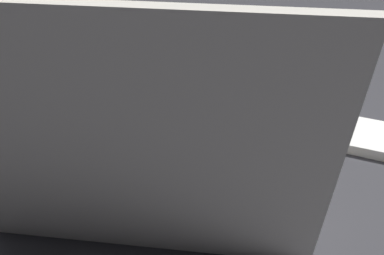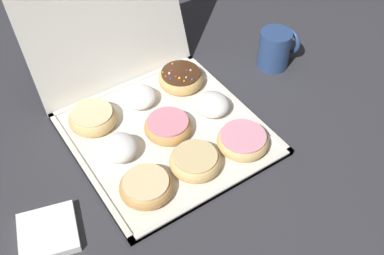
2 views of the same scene
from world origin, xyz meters
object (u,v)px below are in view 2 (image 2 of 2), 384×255
(powdered_filled_donut_5, at_px, (212,104))
(powdered_filled_donut_7, at_px, (138,97))
(pink_frosted_donut_2, at_px, (243,140))
(glazed_ring_donut_6, at_px, (93,118))
(pink_frosted_donut_4, at_px, (167,125))
(donut_box, at_px, (166,134))
(napkin_stack, at_px, (48,232))
(sprinkle_donut_8, at_px, (181,78))
(powdered_filled_donut_3, at_px, (120,149))
(coffee_mug, at_px, (275,48))
(glazed_ring_donut_1, at_px, (195,161))
(glazed_ring_donut_0, at_px, (146,186))

(powdered_filled_donut_5, distance_m, powdered_filled_donut_7, 0.18)
(pink_frosted_donut_2, xyz_separation_m, powdered_filled_donut_7, (-0.13, 0.25, 0.00))
(glazed_ring_donut_6, bearing_deg, pink_frosted_donut_2, -45.40)
(pink_frosted_donut_2, distance_m, powdered_filled_donut_5, 0.13)
(pink_frosted_donut_2, bearing_deg, glazed_ring_donut_6, 134.60)
(pink_frosted_donut_4, height_order, powdered_filled_donut_7, powdered_filled_donut_7)
(donut_box, xyz_separation_m, napkin_stack, (-0.33, -0.10, 0.00))
(powdered_filled_donut_5, distance_m, sprinkle_donut_8, 0.13)
(donut_box, distance_m, sprinkle_donut_8, 0.18)
(pink_frosted_donut_4, bearing_deg, powdered_filled_donut_3, -176.11)
(powdered_filled_donut_3, relative_size, coffee_mug, 0.78)
(pink_frosted_donut_2, relative_size, powdered_filled_donut_3, 1.44)
(powdered_filled_donut_3, xyz_separation_m, glazed_ring_donut_6, (-0.01, 0.13, -0.00))
(powdered_filled_donut_5, height_order, glazed_ring_donut_6, powdered_filled_donut_5)
(glazed_ring_donut_1, height_order, glazed_ring_donut_6, same)
(donut_box, relative_size, powdered_filled_donut_3, 5.07)
(donut_box, bearing_deg, powdered_filled_donut_5, 0.11)
(pink_frosted_donut_2, bearing_deg, coffee_mug, 36.73)
(donut_box, height_order, glazed_ring_donut_6, glazed_ring_donut_6)
(powdered_filled_donut_5, bearing_deg, napkin_stack, -168.17)
(glazed_ring_donut_1, height_order, napkin_stack, glazed_ring_donut_1)
(glazed_ring_donut_1, xyz_separation_m, powdered_filled_donut_7, (-0.00, 0.24, 0.00))
(powdered_filled_donut_3, height_order, powdered_filled_donut_5, powdered_filled_donut_3)
(donut_box, bearing_deg, pink_frosted_donut_2, -46.67)
(sprinkle_donut_8, bearing_deg, pink_frosted_donut_2, -90.07)
(glazed_ring_donut_6, xyz_separation_m, powdered_filled_donut_7, (0.12, 0.00, 0.00))
(pink_frosted_donut_2, bearing_deg, donut_box, 133.33)
(donut_box, distance_m, powdered_filled_donut_7, 0.13)
(pink_frosted_donut_4, bearing_deg, sprinkle_donut_8, 46.34)
(powdered_filled_donut_5, bearing_deg, pink_frosted_donut_2, -93.63)
(glazed_ring_donut_1, distance_m, powdered_filled_donut_7, 0.24)
(powdered_filled_donut_7, distance_m, napkin_stack, 0.39)
(pink_frosted_donut_2, xyz_separation_m, coffee_mug, (0.26, 0.19, 0.03))
(powdered_filled_donut_3, height_order, pink_frosted_donut_4, powdered_filled_donut_3)
(coffee_mug, bearing_deg, sprinkle_donut_8, 166.93)
(glazed_ring_donut_0, height_order, powdered_filled_donut_3, powdered_filled_donut_3)
(glazed_ring_donut_0, bearing_deg, pink_frosted_donut_2, -2.21)
(glazed_ring_donut_6, bearing_deg, napkin_stack, -132.69)
(donut_box, xyz_separation_m, sprinkle_donut_8, (0.12, 0.13, 0.03))
(glazed_ring_donut_1, xyz_separation_m, pink_frosted_donut_2, (0.12, -0.01, -0.00))
(powdered_filled_donut_3, bearing_deg, coffee_mug, 7.94)
(powdered_filled_donut_5, bearing_deg, glazed_ring_donut_6, 154.54)
(glazed_ring_donut_1, xyz_separation_m, powdered_filled_donut_3, (-0.12, 0.12, 0.00))
(pink_frosted_donut_4, bearing_deg, glazed_ring_donut_6, 138.11)
(coffee_mug, bearing_deg, glazed_ring_donut_6, 173.68)
(glazed_ring_donut_1, relative_size, pink_frosted_donut_4, 1.02)
(glazed_ring_donut_1, xyz_separation_m, glazed_ring_donut_6, (-0.12, 0.24, 0.00))
(glazed_ring_donut_0, relative_size, powdered_filled_donut_5, 1.33)
(powdered_filled_donut_3, distance_m, coffee_mug, 0.51)
(pink_frosted_donut_2, height_order, sprinkle_donut_8, sprinkle_donut_8)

